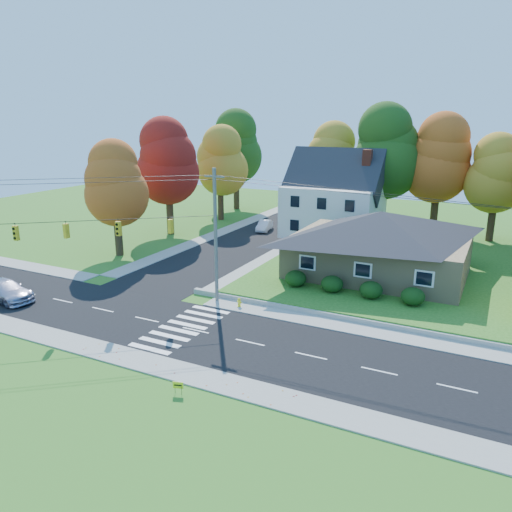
{
  "coord_description": "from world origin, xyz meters",
  "views": [
    {
      "loc": [
        17.02,
        -25.03,
        13.54
      ],
      "look_at": [
        0.39,
        8.0,
        3.1
      ],
      "focal_mm": 35.0,
      "sensor_mm": 36.0,
      "label": 1
    }
  ],
  "objects_px": {
    "ranch_house": "(379,242)",
    "white_car": "(264,226)",
    "silver_sedan": "(5,290)",
    "fire_hydrant": "(239,303)"
  },
  "relations": [
    {
      "from": "ranch_house",
      "to": "white_car",
      "type": "xyz_separation_m",
      "value": [
        -16.74,
        12.4,
        -2.63
      ]
    },
    {
      "from": "silver_sedan",
      "to": "ranch_house",
      "type": "bearing_deg",
      "value": -48.2
    },
    {
      "from": "white_car",
      "to": "ranch_house",
      "type": "bearing_deg",
      "value": -47.91
    },
    {
      "from": "ranch_house",
      "to": "white_car",
      "type": "height_order",
      "value": "ranch_house"
    },
    {
      "from": "silver_sedan",
      "to": "fire_hydrant",
      "type": "bearing_deg",
      "value": -62.67
    },
    {
      "from": "ranch_house",
      "to": "silver_sedan",
      "type": "height_order",
      "value": "ranch_house"
    },
    {
      "from": "ranch_house",
      "to": "silver_sedan",
      "type": "xyz_separation_m",
      "value": [
        -24.0,
        -17.82,
        -2.48
      ]
    },
    {
      "from": "ranch_house",
      "to": "silver_sedan",
      "type": "bearing_deg",
      "value": -143.41
    },
    {
      "from": "white_car",
      "to": "fire_hydrant",
      "type": "bearing_deg",
      "value": -79.77
    },
    {
      "from": "silver_sedan",
      "to": "fire_hydrant",
      "type": "relative_size",
      "value": 7.3
    }
  ]
}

